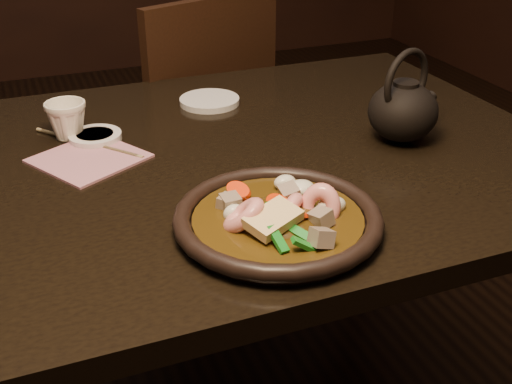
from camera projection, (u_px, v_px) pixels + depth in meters
name	position (u px, v px, depth m)	size (l,w,h in m)	color
table	(132.00, 207.00, 1.15)	(1.60, 0.90, 0.75)	black
chair	(189.00, 139.00, 1.85)	(0.56, 0.56, 0.92)	black
plate	(278.00, 220.00, 0.93)	(0.31, 0.31, 0.03)	black
stirfry	(280.00, 215.00, 0.93)	(0.20, 0.22, 0.07)	#3A270A
soy_dish	(95.00, 137.00, 1.22)	(0.10, 0.10, 0.01)	silver
saucer_right	(209.00, 101.00, 1.39)	(0.13, 0.13, 0.01)	silver
tea_cup	(67.00, 119.00, 1.21)	(0.08, 0.07, 0.08)	white
chopsticks	(88.00, 143.00, 1.20)	(0.17, 0.21, 0.01)	#9E875A
napkin	(89.00, 158.00, 1.14)	(0.16, 0.16, 0.00)	#B97281
teapot	(403.00, 108.00, 1.18)	(0.16, 0.13, 0.17)	black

